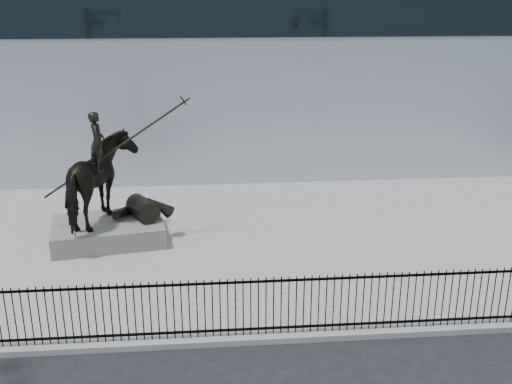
{
  "coord_description": "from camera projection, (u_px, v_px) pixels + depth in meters",
  "views": [
    {
      "loc": [
        -0.47,
        -11.18,
        7.97
      ],
      "look_at": [
        1.07,
        6.0,
        2.14
      ],
      "focal_mm": 42.0,
      "sensor_mm": 36.0,
      "label": 1
    }
  ],
  "objects": [
    {
      "name": "ground",
      "position": [
        232.0,
        372.0,
        13.15
      ],
      "size": [
        120.0,
        120.0,
        0.0
      ],
      "primitive_type": "plane",
      "color": "black",
      "rests_on": "ground"
    },
    {
      "name": "plaza",
      "position": [
        221.0,
        242.0,
        19.73
      ],
      "size": [
        30.0,
        12.0,
        0.15
      ],
      "primitive_type": "cube",
      "color": "gray",
      "rests_on": "ground"
    },
    {
      "name": "building",
      "position": [
        211.0,
        62.0,
        30.57
      ],
      "size": [
        44.0,
        14.0,
        9.0
      ],
      "primitive_type": "cube",
      "color": "silver",
      "rests_on": "ground"
    },
    {
      "name": "picket_fence",
      "position": [
        229.0,
        308.0,
        14.04
      ],
      "size": [
        22.1,
        0.1,
        1.5
      ],
      "color": "black",
      "rests_on": "plaza"
    },
    {
      "name": "statue_plinth",
      "position": [
        109.0,
        231.0,
        19.58
      ],
      "size": [
        3.87,
        2.97,
        0.66
      ],
      "primitive_type": "cube",
      "rotation": [
        0.0,
        0.0,
        0.17
      ],
      "color": "#5D5B55",
      "rests_on": "plaza"
    },
    {
      "name": "equestrian_statue",
      "position": [
        107.0,
        181.0,
        19.05
      ],
      "size": [
        4.46,
        3.14,
        3.82
      ],
      "rotation": [
        0.0,
        0.0,
        0.17
      ],
      "color": "black",
      "rests_on": "statue_plinth"
    }
  ]
}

